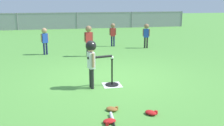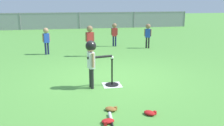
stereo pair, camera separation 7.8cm
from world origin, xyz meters
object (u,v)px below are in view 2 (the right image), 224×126
(fielder_deep_left, at_px, (114,32))
(fielder_near_right, at_px, (46,37))
(glove_near_bats, at_px, (108,121))
(fielder_deep_right, at_px, (90,37))
(batting_tee, at_px, (112,81))
(glove_tossed_aside, at_px, (150,113))
(baseball_on_tee, at_px, (112,57))
(fielder_deep_center, at_px, (148,33))
(glove_by_plate, at_px, (111,109))
(batter_child, at_px, (91,55))
(spare_bat_silver, at_px, (111,119))

(fielder_deep_left, distance_m, fielder_near_right, 3.07)
(glove_near_bats, bearing_deg, fielder_near_right, 102.31)
(fielder_deep_left, xyz_separation_m, fielder_deep_right, (-1.27, -1.82, 0.06))
(fielder_deep_right, bearing_deg, batting_tee, -87.26)
(glove_tossed_aside, bearing_deg, baseball_on_tee, 101.53)
(fielder_deep_right, height_order, glove_near_bats, fielder_deep_right)
(fielder_deep_left, relative_size, fielder_deep_center, 0.99)
(fielder_deep_center, xyz_separation_m, fielder_deep_right, (-2.57, -1.14, 0.05))
(fielder_near_right, distance_m, glove_by_plate, 5.58)
(batter_child, bearing_deg, batting_tee, 11.55)
(fielder_near_right, bearing_deg, glove_tossed_aside, -69.93)
(fielder_deep_left, relative_size, fielder_near_right, 1.01)
(baseball_on_tee, height_order, fielder_deep_right, fielder_deep_right)
(spare_bat_silver, xyz_separation_m, glove_tossed_aside, (0.73, 0.10, 0.01))
(glove_by_plate, bearing_deg, batting_tee, 78.12)
(glove_by_plate, bearing_deg, fielder_near_right, 104.80)
(fielder_deep_center, bearing_deg, fielder_near_right, -173.12)
(batter_child, relative_size, fielder_deep_left, 1.10)
(fielder_deep_center, bearing_deg, spare_bat_silver, -114.00)
(baseball_on_tee, bearing_deg, spare_bat_silver, -101.64)
(fielder_deep_right, height_order, glove_tossed_aside, fielder_deep_right)
(fielder_near_right, height_order, glove_tossed_aside, fielder_near_right)
(fielder_deep_left, xyz_separation_m, glove_by_plate, (-1.42, -6.55, -0.62))
(spare_bat_silver, bearing_deg, batting_tee, 78.36)
(fielder_deep_left, distance_m, glove_near_bats, 7.22)
(fielder_deep_right, relative_size, spare_bat_silver, 1.67)
(batting_tee, relative_size, glove_by_plate, 2.39)
(fielder_deep_center, bearing_deg, glove_near_bats, -114.28)
(glove_by_plate, xyz_separation_m, glove_tossed_aside, (0.65, -0.30, 0.00))
(batting_tee, xyz_separation_m, glove_near_bats, (-0.44, -1.90, -0.07))
(batter_child, height_order, glove_near_bats, batter_child)
(batter_child, relative_size, fielder_deep_center, 1.09)
(batter_child, relative_size, fielder_deep_right, 1.00)
(baseball_on_tee, xyz_separation_m, glove_near_bats, (-0.44, -1.90, -0.65))
(glove_by_plate, height_order, glove_tossed_aside, same)
(glove_near_bats, bearing_deg, baseball_on_tee, 76.79)
(fielder_deep_left, xyz_separation_m, glove_near_bats, (-1.56, -7.02, -0.62))
(batting_tee, distance_m, glove_near_bats, 1.95)
(fielder_deep_right, xyz_separation_m, spare_bat_silver, (-0.22, -5.13, -0.69))
(fielder_deep_right, distance_m, glove_tossed_aside, 5.10)
(fielder_near_right, height_order, fielder_deep_right, fielder_deep_right)
(glove_tossed_aside, bearing_deg, spare_bat_silver, -172.51)
(baseball_on_tee, xyz_separation_m, spare_bat_silver, (-0.38, -1.82, -0.66))
(batter_child, height_order, fielder_deep_center, batter_child)
(fielder_deep_left, height_order, fielder_near_right, fielder_deep_left)
(spare_bat_silver, height_order, glove_by_plate, glove_by_plate)
(batter_child, height_order, glove_by_plate, batter_child)
(batter_child, distance_m, glove_near_bats, 1.95)
(batting_tee, bearing_deg, fielder_deep_left, 77.70)
(spare_bat_silver, bearing_deg, fielder_deep_right, 87.57)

